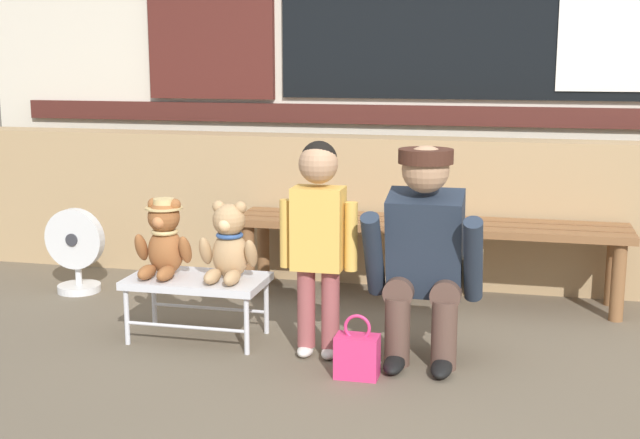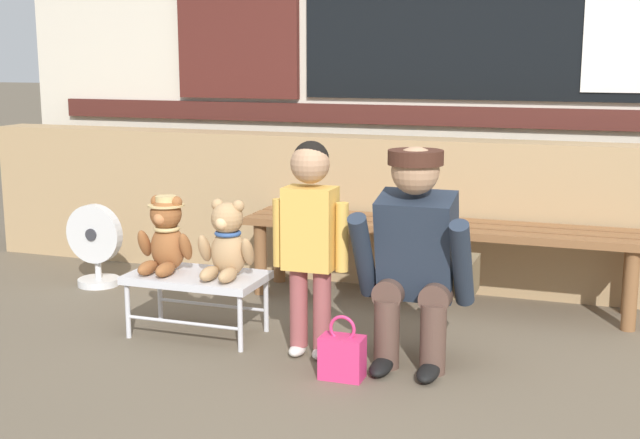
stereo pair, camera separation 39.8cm
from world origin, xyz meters
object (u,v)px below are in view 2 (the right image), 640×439
child_standing (310,225)px  handbag_on_ground (342,356)px  teddy_bear_plain (227,242)px  adult_crouching (418,256)px  teddy_bear_with_hat (166,236)px  wooden_bench_long (438,236)px  floor_fan (95,246)px  small_display_bench (197,281)px

child_standing → handbag_on_ground: child_standing is taller
teddy_bear_plain → adult_crouching: size_ratio=0.38×
teddy_bear_with_hat → teddy_bear_plain: bearing=-0.1°
wooden_bench_long → floor_fan: (-1.93, -0.30, -0.13)m
teddy_bear_plain → handbag_on_ground: (0.66, -0.30, -0.37)m
wooden_bench_long → small_display_bench: wooden_bench_long is taller
adult_crouching → teddy_bear_with_hat: bearing=178.2°
wooden_bench_long → teddy_bear_with_hat: 1.44m
teddy_bear_with_hat → adult_crouching: bearing=-1.8°
teddy_bear_plain → handbag_on_ground: 0.82m
wooden_bench_long → handbag_on_ground: wooden_bench_long is taller
wooden_bench_long → child_standing: size_ratio=2.19×
wooden_bench_long → teddy_bear_plain: bearing=-132.7°
child_standing → adult_crouching: size_ratio=1.01×
teddy_bear_plain → handbag_on_ground: size_ratio=1.34×
wooden_bench_long → small_display_bench: (-0.98, -0.89, -0.11)m
floor_fan → handbag_on_ground: bearing=-26.6°
teddy_bear_with_hat → floor_fan: 1.02m
adult_crouching → floor_fan: size_ratio=1.98×
wooden_bench_long → small_display_bench: 1.32m
handbag_on_ground → wooden_bench_long: bearing=82.6°
child_standing → adult_crouching: child_standing is taller
wooden_bench_long → child_standing: child_standing is taller
small_display_bench → adult_crouching: 1.09m
floor_fan → child_standing: bearing=-23.5°
wooden_bench_long → teddy_bear_with_hat: (-1.14, -0.88, 0.10)m
teddy_bear_with_hat → adult_crouching: adult_crouching is taller
child_standing → teddy_bear_plain: bearing=168.2°
child_standing → handbag_on_ground: size_ratio=3.52×
small_display_bench → teddy_bear_plain: 0.25m
small_display_bench → teddy_bear_plain: size_ratio=1.76×
small_display_bench → child_standing: (0.60, -0.09, 0.33)m
small_display_bench → teddy_bear_with_hat: size_ratio=1.76×
small_display_bench → floor_fan: size_ratio=1.33×
adult_crouching → floor_fan: (-2.03, 0.62, -0.24)m
small_display_bench → adult_crouching: adult_crouching is taller
child_standing → handbag_on_ground: (0.22, -0.21, -0.50)m
adult_crouching → wooden_bench_long: bearing=95.9°
teddy_bear_with_hat → handbag_on_ground: (0.98, -0.31, -0.38)m
small_display_bench → floor_fan: 1.12m
teddy_bear_plain → adult_crouching: (0.91, -0.04, 0.02)m
teddy_bear_with_hat → child_standing: size_ratio=0.38×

